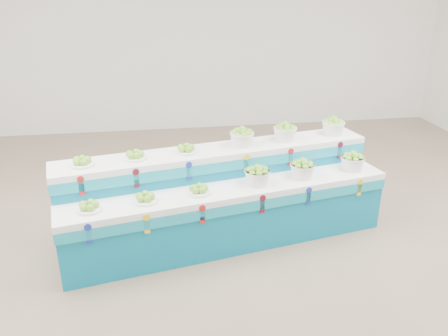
{
  "coord_description": "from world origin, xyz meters",
  "views": [
    {
      "loc": [
        -0.81,
        -4.0,
        2.8
      ],
      "look_at": [
        -0.08,
        0.64,
        0.87
      ],
      "focal_mm": 36.5,
      "sensor_mm": 36.0,
      "label": 1
    }
  ],
  "objects": [
    {
      "name": "basket_upper_right",
      "position": [
        1.38,
        1.17,
        1.13
      ],
      "size": [
        0.33,
        0.33,
        0.21
      ],
      "primitive_type": null,
      "rotation": [
        0.0,
        0.0,
        0.2
      ],
      "color": "silver",
      "rests_on": "display_stand"
    },
    {
      "name": "basket_upper_left",
      "position": [
        0.17,
        0.93,
        1.13
      ],
      "size": [
        0.33,
        0.33,
        0.21
      ],
      "primitive_type": null,
      "rotation": [
        0.0,
        0.0,
        0.2
      ],
      "color": "silver",
      "rests_on": "display_stand"
    },
    {
      "name": "plate_lower_right",
      "position": [
        -0.4,
        0.34,
        0.77
      ],
      "size": [
        0.3,
        0.3,
        0.1
      ],
      "primitive_type": "cylinder",
      "rotation": [
        0.0,
        0.0,
        0.2
      ],
      "color": "white",
      "rests_on": "display_stand"
    },
    {
      "name": "display_stand",
      "position": [
        -0.08,
        0.64,
        0.51
      ],
      "size": [
        3.83,
        1.67,
        1.02
      ],
      "primitive_type": null,
      "rotation": [
        0.0,
        0.0,
        0.2
      ],
      "color": "#09749A",
      "rests_on": "ground"
    },
    {
      "name": "plate_upper_left",
      "position": [
        -1.59,
        0.57,
        1.07
      ],
      "size": [
        0.3,
        0.3,
        0.1
      ],
      "primitive_type": "cylinder",
      "rotation": [
        0.0,
        0.0,
        0.2
      ],
      "color": "white",
      "rests_on": "display_stand"
    },
    {
      "name": "back_wall",
      "position": [
        0.0,
        5.0,
        2.0
      ],
      "size": [
        10.0,
        0.0,
        10.0
      ],
      "primitive_type": "plane",
      "rotation": [
        1.57,
        0.0,
        0.0
      ],
      "color": "silver",
      "rests_on": "ground"
    },
    {
      "name": "basket_upper_mid",
      "position": [
        0.72,
        1.04,
        1.13
      ],
      "size": [
        0.33,
        0.33,
        0.21
      ],
      "primitive_type": null,
      "rotation": [
        0.0,
        0.0,
        0.2
      ],
      "color": "silver",
      "rests_on": "display_stand"
    },
    {
      "name": "ground",
      "position": [
        0.0,
        0.0,
        0.0
      ],
      "size": [
        10.0,
        10.0,
        0.0
      ],
      "primitive_type": "plane",
      "color": "#6F5C4A",
      "rests_on": "ground"
    },
    {
      "name": "basket_lower_mid",
      "position": [
        0.81,
        0.59,
        0.83
      ],
      "size": [
        0.33,
        0.33,
        0.21
      ],
      "primitive_type": null,
      "rotation": [
        0.0,
        0.0,
        0.2
      ],
      "color": "silver",
      "rests_on": "display_stand"
    },
    {
      "name": "plate_lower_mid",
      "position": [
        -0.96,
        0.23,
        0.77
      ],
      "size": [
        0.3,
        0.3,
        0.1
      ],
      "primitive_type": "cylinder",
      "rotation": [
        0.0,
        0.0,
        0.2
      ],
      "color": "white",
      "rests_on": "display_stand"
    },
    {
      "name": "plate_lower_left",
      "position": [
        -1.5,
        0.12,
        0.77
      ],
      "size": [
        0.3,
        0.3,
        0.1
      ],
      "primitive_type": "cylinder",
      "rotation": [
        0.0,
        0.0,
        0.2
      ],
      "color": "white",
      "rests_on": "display_stand"
    },
    {
      "name": "plate_upper_right",
      "position": [
        -0.49,
        0.79,
        1.07
      ],
      "size": [
        0.3,
        0.3,
        0.1
      ],
      "primitive_type": "cylinder",
      "rotation": [
        0.0,
        0.0,
        0.2
      ],
      "color": "white",
      "rests_on": "display_stand"
    },
    {
      "name": "plate_upper_mid",
      "position": [
        -1.05,
        0.68,
        1.07
      ],
      "size": [
        0.3,
        0.3,
        0.1
      ],
      "primitive_type": "cylinder",
      "rotation": [
        0.0,
        0.0,
        0.2
      ],
      "color": "white",
      "rests_on": "display_stand"
    },
    {
      "name": "basket_lower_right",
      "position": [
        1.47,
        0.72,
        0.83
      ],
      "size": [
        0.33,
        0.33,
        0.21
      ],
      "primitive_type": null,
      "rotation": [
        0.0,
        0.0,
        0.2
      ],
      "color": "silver",
      "rests_on": "display_stand"
    },
    {
      "name": "basket_lower_left",
      "position": [
        0.26,
        0.48,
        0.83
      ],
      "size": [
        0.33,
        0.33,
        0.21
      ],
      "primitive_type": null,
      "rotation": [
        0.0,
        0.0,
        0.2
      ],
      "color": "silver",
      "rests_on": "display_stand"
    }
  ]
}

